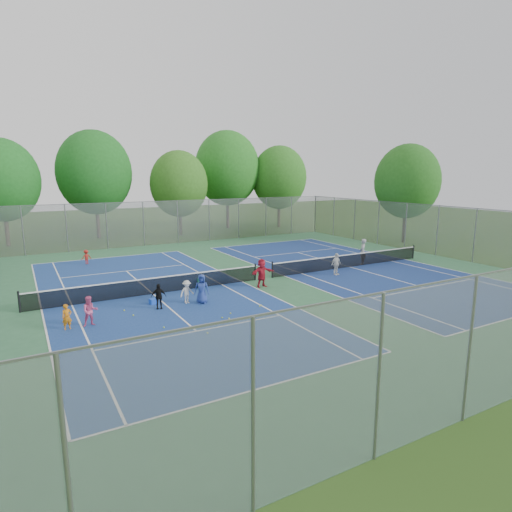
{
  "coord_description": "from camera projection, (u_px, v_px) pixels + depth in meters",
  "views": [
    {
      "loc": [
        -13.1,
        -22.36,
        6.51
      ],
      "look_at": [
        0.0,
        1.0,
        1.3
      ],
      "focal_mm": 30.0,
      "sensor_mm": 36.0,
      "label": 1
    }
  ],
  "objects": [
    {
      "name": "ground",
      "position": [
        264.0,
        279.0,
        26.67
      ],
      "size": [
        120.0,
        120.0,
        0.0
      ],
      "primitive_type": "plane",
      "color": "#284916",
      "rests_on": "ground"
    },
    {
      "name": "court_pad",
      "position": [
        264.0,
        279.0,
        26.67
      ],
      "size": [
        32.0,
        32.0,
        0.01
      ],
      "primitive_type": "cube",
      "color": "#306640",
      "rests_on": "ground"
    },
    {
      "name": "court_left",
      "position": [
        153.0,
        294.0,
        23.31
      ],
      "size": [
        10.97,
        23.77,
        0.01
      ],
      "primitive_type": "cube",
      "color": "navy",
      "rests_on": "court_pad"
    },
    {
      "name": "court_right",
      "position": [
        350.0,
        267.0,
        30.03
      ],
      "size": [
        10.97,
        23.77,
        0.01
      ],
      "primitive_type": "cube",
      "color": "navy",
      "rests_on": "court_pad"
    },
    {
      "name": "net_left",
      "position": [
        153.0,
        286.0,
        23.22
      ],
      "size": [
        12.87,
        0.1,
        0.91
      ],
      "primitive_type": "cube",
      "color": "black",
      "rests_on": "ground"
    },
    {
      "name": "net_right",
      "position": [
        350.0,
        261.0,
        29.95
      ],
      "size": [
        12.87,
        0.1,
        0.91
      ],
      "primitive_type": "cube",
      "color": "black",
      "rests_on": "ground"
    },
    {
      "name": "fence_north",
      "position": [
        178.0,
        222.0,
        39.99
      ],
      "size": [
        32.0,
        0.1,
        4.0
      ],
      "primitive_type": "cube",
      "color": "gray",
      "rests_on": "ground"
    },
    {
      "name": "fence_east",
      "position": [
        437.0,
        231.0,
        33.98
      ],
      "size": [
        0.1,
        32.0,
        4.0
      ],
      "primitive_type": "cube",
      "rotation": [
        0.0,
        0.0,
        1.57
      ],
      "color": "gray",
      "rests_on": "ground"
    },
    {
      "name": "tree_nw",
      "position": [
        1.0,
        180.0,
        37.66
      ],
      "size": [
        6.4,
        6.4,
        9.58
      ],
      "color": "#443326",
      "rests_on": "ground"
    },
    {
      "name": "tree_nl",
      "position": [
        94.0,
        173.0,
        42.23
      ],
      "size": [
        7.2,
        7.2,
        10.69
      ],
      "color": "#443326",
      "rests_on": "ground"
    },
    {
      "name": "tree_nc",
      "position": [
        179.0,
        184.0,
        44.58
      ],
      "size": [
        6.0,
        6.0,
        8.85
      ],
      "color": "#443326",
      "rests_on": "ground"
    },
    {
      "name": "tree_nr",
      "position": [
        227.0,
        168.0,
        50.2
      ],
      "size": [
        7.6,
        7.6,
        11.42
      ],
      "color": "#443326",
      "rests_on": "ground"
    },
    {
      "name": "tree_ne",
      "position": [
        279.0,
        178.0,
        51.57
      ],
      "size": [
        6.6,
        6.6,
        9.77
      ],
      "color": "#443326",
      "rests_on": "ground"
    },
    {
      "name": "tree_side_e",
      "position": [
        407.0,
        181.0,
        39.84
      ],
      "size": [
        6.0,
        6.0,
        9.2
      ],
      "color": "#443326",
      "rests_on": "ground"
    },
    {
      "name": "ball_crate",
      "position": [
        153.0,
        301.0,
        21.54
      ],
      "size": [
        0.38,
        0.38,
        0.28
      ],
      "primitive_type": "cube",
      "rotation": [
        0.0,
        0.0,
        0.18
      ],
      "color": "blue",
      "rests_on": "ground"
    },
    {
      "name": "ball_hopper",
      "position": [
        201.0,
        284.0,
        24.44
      ],
      "size": [
        0.39,
        0.39,
        0.58
      ],
      "primitive_type": "cube",
      "rotation": [
        0.0,
        0.0,
        -0.39
      ],
      "color": "green",
      "rests_on": "ground"
    },
    {
      "name": "student_a",
      "position": [
        67.0,
        317.0,
        17.96
      ],
      "size": [
        0.45,
        0.35,
        1.12
      ],
      "primitive_type": "imported",
      "rotation": [
        0.0,
        0.0,
        0.22
      ],
      "color": "orange",
      "rests_on": "ground"
    },
    {
      "name": "student_b",
      "position": [
        90.0,
        311.0,
        18.38
      ],
      "size": [
        0.65,
        0.51,
        1.34
      ],
      "primitive_type": "imported",
      "rotation": [
        0.0,
        0.0,
        0.01
      ],
      "color": "#D15184",
      "rests_on": "ground"
    },
    {
      "name": "student_c",
      "position": [
        187.0,
        292.0,
        21.58
      ],
      "size": [
        0.85,
        0.6,
        1.21
      ],
      "primitive_type": "imported",
      "rotation": [
        0.0,
        0.0,
        0.2
      ],
      "color": "beige",
      "rests_on": "ground"
    },
    {
      "name": "student_d",
      "position": [
        159.0,
        297.0,
        20.69
      ],
      "size": [
        0.79,
        0.48,
        1.25
      ],
      "primitive_type": "imported",
      "rotation": [
        0.0,
        0.0,
        -0.25
      ],
      "color": "black",
      "rests_on": "ground"
    },
    {
      "name": "student_e",
      "position": [
        202.0,
        289.0,
        21.58
      ],
      "size": [
        0.87,
        0.74,
        1.51
      ],
      "primitive_type": "imported",
      "rotation": [
        0.0,
        0.0,
        -0.43
      ],
      "color": "navy",
      "rests_on": "ground"
    },
    {
      "name": "student_f",
      "position": [
        262.0,
        273.0,
        24.66
      ],
      "size": [
        1.6,
        0.68,
        1.67
      ],
      "primitive_type": "imported",
      "rotation": [
        0.0,
        0.0,
        0.13
      ],
      "color": "#B1192A",
      "rests_on": "ground"
    },
    {
      "name": "child_far_baseline",
      "position": [
        86.0,
        257.0,
        30.92
      ],
      "size": [
        0.73,
        0.49,
        1.06
      ],
      "primitive_type": "imported",
      "rotation": [
        0.0,
        0.0,
        3.28
      ],
      "color": "#A52017",
      "rests_on": "ground"
    },
    {
      "name": "instructor",
      "position": [
        363.0,
        252.0,
        30.77
      ],
      "size": [
        0.81,
        0.78,
        1.87
      ],
      "primitive_type": "imported",
      "rotation": [
        0.0,
        0.0,
        3.83
      ],
      "color": "gray",
      "rests_on": "ground"
    },
    {
      "name": "teen_court_b",
      "position": [
        336.0,
        264.0,
        27.61
      ],
      "size": [
        0.89,
        0.49,
        1.44
      ],
      "primitive_type": "imported",
      "rotation": [
        0.0,
        0.0,
        0.18
      ],
      "color": "silver",
      "rests_on": "ground"
    },
    {
      "name": "tennis_ball_0",
      "position": [
        151.0,
        301.0,
        22.04
      ],
      "size": [
        0.07,
        0.07,
        0.07
      ],
      "primitive_type": "sphere",
      "color": "#AFCB2F",
      "rests_on": "ground"
    },
    {
      "name": "tennis_ball_1",
      "position": [
        230.0,
        314.0,
        20.01
      ],
      "size": [
        0.07,
        0.07,
        0.07
      ],
      "primitive_type": "sphere",
      "color": "gold",
      "rests_on": "ground"
    },
    {
      "name": "tennis_ball_2",
      "position": [
        222.0,
        318.0,
        19.41
      ],
      "size": [
        0.07,
        0.07,
        0.07
      ],
      "primitive_type": "sphere",
      "color": "#A6C42D",
      "rests_on": "ground"
    },
    {
      "name": "tennis_ball_3",
      "position": [
        155.0,
        301.0,
        22.05
      ],
      "size": [
        0.07,
        0.07,
        0.07
      ],
      "primitive_type": "sphere",
      "color": "#C3E635",
      "rests_on": "ground"
    },
    {
      "name": "tennis_ball_4",
      "position": [
        229.0,
        319.0,
        19.3
      ],
      "size": [
        0.07,
        0.07,
        0.07
      ],
      "primitive_type": "sphere",
      "color": "#E5F138",
      "rests_on": "ground"
    },
    {
      "name": "tennis_ball_5",
      "position": [
        69.0,
        312.0,
        20.24
      ],
      "size": [
        0.07,
        0.07,
        0.07
      ],
      "primitive_type": "sphere",
      "color": "#A1C32D",
      "rests_on": "ground"
    },
    {
      "name": "tennis_ball_6",
      "position": [
        124.0,
        311.0,
        20.43
      ],
      "size": [
        0.07,
        0.07,
        0.07
      ],
      "primitive_type": "sphere",
      "color": "#D2ED37",
      "rests_on": "ground"
    },
    {
      "name": "tennis_ball_7",
      "position": [
        208.0,
        333.0,
        17.56
      ],
      "size": [
        0.07,
        0.07,
        0.07
      ],
      "primitive_type": "sphere",
      "color": "#DEF539",
      "rests_on": "ground"
    },
    {
      "name": "tennis_ball_8",
      "position": [
        164.0,
        328.0,
        18.18
      ],
      "size": [
        0.07,
        0.07,
        0.07
      ],
      "primitive_type": "sphere",
      "color": "#BCE635",
      "rests_on": "ground"
    },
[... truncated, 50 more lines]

